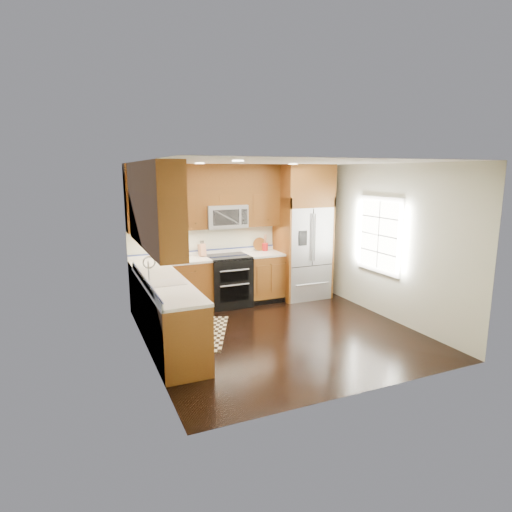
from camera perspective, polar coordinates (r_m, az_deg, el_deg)
name	(u,v)px	position (r m, az deg, el deg)	size (l,w,h in m)	color
ground	(281,333)	(6.76, 3.30, -10.22)	(4.00, 4.00, 0.00)	black
wall_back	(234,234)	(8.21, -2.91, 3.01)	(4.00, 0.02, 2.60)	silver
wall_left	(146,262)	(5.79, -14.51, -0.79)	(0.02, 4.00, 2.60)	silver
wall_right	(388,242)	(7.51, 17.17, 1.76)	(0.02, 4.00, 2.60)	silver
window	(379,235)	(7.63, 16.11, 2.72)	(0.04, 1.10, 1.30)	white
base_cabinets	(187,299)	(7.00, -9.12, -5.69)	(2.85, 3.00, 0.90)	brown
countertop	(193,268)	(7.03, -8.36, -1.64)	(2.86, 3.01, 0.04)	silver
upper_cabinets	(186,200)	(6.92, -9.28, 7.39)	(2.85, 3.00, 1.15)	brown
range	(228,281)	(7.98, -3.69, -3.32)	(0.76, 0.67, 0.95)	black
microwave	(225,216)	(7.89, -4.13, 5.30)	(0.76, 0.40, 0.42)	#B2B2B7
refrigerator	(303,232)	(8.43, 6.30, 3.20)	(0.98, 0.75, 2.60)	#B2B2B7
sink_faucet	(163,279)	(6.12, -12.26, -3.00)	(0.54, 0.44, 0.37)	#B2B2B7
rug	(196,333)	(6.82, -7.96, -10.08)	(0.89, 1.48, 0.01)	black
knife_block	(202,250)	(7.90, -7.20, 0.83)	(0.12, 0.15, 0.29)	#AF7655
utensil_crock	(265,245)	(8.38, 1.22, 1.46)	(0.15, 0.15, 0.32)	#B21617
cutting_board	(260,250)	(8.40, 0.48, 0.79)	(0.26, 0.26, 0.02)	brown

